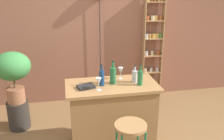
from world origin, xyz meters
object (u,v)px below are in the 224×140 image
at_px(bottle_vinegar, 140,77).
at_px(bottle_soda_blue, 113,75).
at_px(bar_stool, 130,138).
at_px(potted_plant, 13,70).
at_px(bottle_olive_oil, 135,76).
at_px(spice_shelf, 153,44).
at_px(wine_glass_left, 121,71).
at_px(wine_glass_center, 99,81).
at_px(plant_stool, 19,115).
at_px(bottle_sauce_amber, 102,78).
at_px(cookbook, 86,87).

distance_m(bottle_vinegar, bottle_soda_blue, 0.36).
bearing_deg(bar_stool, potted_plant, 136.40).
xyz_separation_m(bar_stool, bottle_olive_oil, (0.23, 0.68, 0.49)).
bearing_deg(bottle_vinegar, spice_shelf, 65.01).
height_order(wine_glass_left, wine_glass_center, same).
bearing_deg(potted_plant, plant_stool, 0.00).
distance_m(plant_stool, bottle_olive_oil, 1.99).
bearing_deg(bottle_olive_oil, bottle_vinegar, -67.73).
relative_size(plant_stool, bottle_sauce_amber, 1.57).
distance_m(bottle_soda_blue, wine_glass_center, 0.29).
bearing_deg(bottle_olive_oil, bottle_sauce_amber, -175.78).
bearing_deg(wine_glass_left, bottle_vinegar, -53.53).
relative_size(bar_stool, bottle_vinegar, 2.59).
relative_size(bottle_sauce_amber, cookbook, 1.39).
bearing_deg(bar_stool, spice_shelf, 64.91).
relative_size(potted_plant, cookbook, 3.82).
bearing_deg(bottle_sauce_amber, bottle_soda_blue, 16.84).
relative_size(potted_plant, wine_glass_center, 4.90).
height_order(bottle_sauce_amber, bottle_vinegar, bottle_sauce_amber).
height_order(bottle_soda_blue, bottle_olive_oil, bottle_soda_blue).
relative_size(bottle_vinegar, bottle_soda_blue, 0.89).
bearing_deg(cookbook, wine_glass_center, -49.45).
relative_size(spice_shelf, bottle_sauce_amber, 7.04).
distance_m(spice_shelf, bottle_sauce_amber, 1.96).
bearing_deg(plant_stool, spice_shelf, 17.47).
relative_size(bottle_sauce_amber, bottle_olive_oil, 1.23).
distance_m(wine_glass_left, cookbook, 0.57).
distance_m(plant_stool, bottle_soda_blue, 1.76).
distance_m(bottle_soda_blue, wine_glass_left, 0.20).
distance_m(spice_shelf, plant_stool, 2.73).
bearing_deg(plant_stool, bottle_olive_oil, -22.81).
bearing_deg(bottle_vinegar, bottle_soda_blue, 159.99).
bearing_deg(plant_stool, bar_stool, -43.60).
xyz_separation_m(bottle_vinegar, wine_glass_center, (-0.55, -0.07, 0.01)).
xyz_separation_m(bottle_soda_blue, wine_glass_left, (0.14, 0.15, -0.00)).
xyz_separation_m(wine_glass_center, cookbook, (-0.15, 0.10, -0.10)).
height_order(potted_plant, cookbook, potted_plant).
xyz_separation_m(bar_stool, bottle_vinegar, (0.27, 0.57, 0.51)).
distance_m(bar_stool, plant_stool, 2.04).
height_order(bottle_sauce_amber, wine_glass_center, bottle_sauce_amber).
bearing_deg(wine_glass_left, bottle_soda_blue, -133.10).
xyz_separation_m(potted_plant, wine_glass_left, (1.53, -0.55, 0.08)).
bearing_deg(bottle_sauce_amber, bottle_olive_oil, 4.22).
bearing_deg(wine_glass_left, potted_plant, 160.33).
xyz_separation_m(wine_glass_left, cookbook, (-0.51, -0.24, -0.10)).
xyz_separation_m(bottle_vinegar, wine_glass_left, (-0.20, 0.27, 0.01)).
distance_m(potted_plant, bottle_olive_oil, 1.83).
xyz_separation_m(spice_shelf, bottle_soda_blue, (-1.08, -1.47, -0.03)).
bearing_deg(bottle_olive_oil, wine_glass_left, 133.83).
xyz_separation_m(potted_plant, cookbook, (1.02, -0.78, -0.02)).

